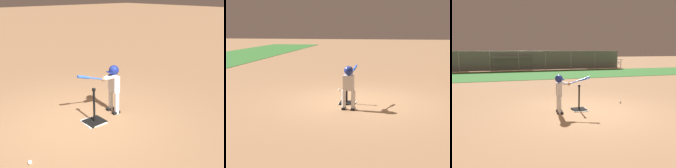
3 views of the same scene
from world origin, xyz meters
TOP-DOWN VIEW (x-y plane):
  - ground_plane at (0.00, 0.00)m, footprint 90.00×90.00m
  - home_plate at (-0.26, 0.20)m, footprint 0.48×0.48m
  - batting_tee at (-0.28, 0.22)m, footprint 0.42×0.38m
  - batter_child at (-0.92, 0.09)m, footprint 1.03×0.36m
  - baseball at (1.41, 0.69)m, footprint 0.07×0.07m

SIDE VIEW (x-z plane):
  - ground_plane at x=0.00m, z-range 0.00..0.00m
  - home_plate at x=-0.26m, z-range 0.00..0.02m
  - baseball at x=1.41m, z-range 0.00..0.07m
  - batting_tee at x=-0.28m, z-range -0.28..0.51m
  - batter_child at x=-0.92m, z-range 0.15..1.29m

